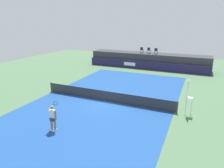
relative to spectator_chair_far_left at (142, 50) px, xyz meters
name	(u,v)px	position (x,y,z in m)	size (l,w,h in m)	color
ground_plane	(118,91)	(1.04, -12.10, -2.69)	(48.00, 48.00, 0.00)	#4C704C
court_inner	(106,101)	(1.04, -15.10, -2.69)	(12.00, 22.00, 0.00)	#1C478C
sponsor_wall	(145,66)	(1.03, -1.60, -2.09)	(18.00, 0.22, 1.20)	#231E4C
spectator_platform	(148,60)	(1.04, 0.20, -1.59)	(18.00, 2.80, 2.20)	#38383D
spectator_chair_far_left	(142,50)	(0.00, 0.00, 0.00)	(0.44, 0.44, 0.89)	#1E232D
spectator_chair_left	(149,50)	(1.10, 0.08, 0.00)	(0.47, 0.47, 0.89)	#1E232D
spectator_chair_center	(156,51)	(2.23, -0.18, 0.00)	(0.45, 0.45, 0.89)	#1E232D
umpire_chair	(188,95)	(7.93, -15.10, -1.11)	(0.47, 0.47, 2.76)	white
tennis_net	(106,96)	(1.04, -15.10, -2.22)	(12.40, 0.02, 0.95)	#2D2D2D
net_post_near	(51,87)	(-5.16, -15.10, -2.19)	(0.10, 0.10, 1.00)	#4C4C51
net_post_far	(177,107)	(7.24, -15.10, -2.19)	(0.10, 0.10, 1.00)	#4C4C51
tennis_player	(53,117)	(0.10, -21.12, -1.73)	(0.87, 1.12, 1.77)	white
tennis_ball	(113,87)	(0.03, -11.17, -2.66)	(0.07, 0.07, 0.07)	#D8EA33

